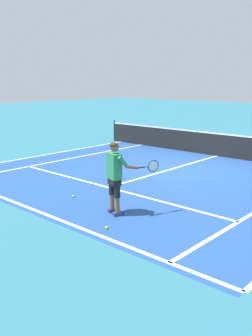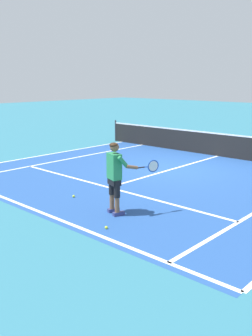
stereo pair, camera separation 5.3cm
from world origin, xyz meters
name	(u,v)px [view 1 (the left image)]	position (x,y,z in m)	size (l,w,h in m)	color
ground_plane	(174,168)	(0.00, 0.00, 0.00)	(80.00, 80.00, 0.00)	teal
court_inner_surface	(149,176)	(0.00, -1.44, 0.00)	(10.98, 9.42, 0.00)	#234C93
line_baseline	(33,209)	(0.00, -5.95, 0.00)	(10.98, 0.10, 0.01)	white
line_service	(108,187)	(0.00, -3.33, 0.00)	(8.23, 0.10, 0.01)	white
line_centre_service	(172,169)	(0.00, -0.13, 0.00)	(0.10, 6.40, 0.01)	white
line_singles_left	(69,159)	(-4.12, -1.44, 0.00)	(0.10, 9.02, 0.01)	white
line_doubles_left	(49,154)	(-5.49, -1.44, 0.00)	(0.10, 9.02, 0.01)	white
tennis_net	(217,144)	(0.00, 3.07, 0.50)	(11.96, 0.08, 1.07)	#333338
tennis_player	(116,173)	(1.72, -4.80, 0.99)	(0.92, 1.01, 1.71)	navy
tennis_ball_near_feet	(107,228)	(2.22, -5.60, 0.03)	(0.07, 0.07, 0.07)	#CCE02D
tennis_ball_by_baseline	(73,196)	(-0.01, -4.65, 0.03)	(0.07, 0.07, 0.07)	#CCE02D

